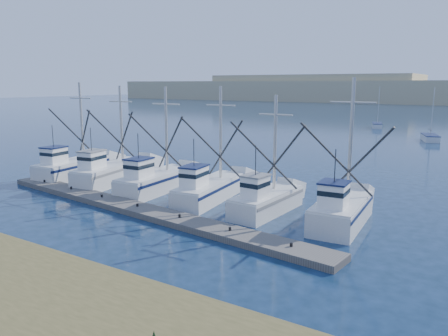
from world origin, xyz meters
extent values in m
plane|color=#0B1F33|center=(0.00, 0.00, 0.00)|extent=(500.00, 500.00, 0.00)
cube|color=#64605A|center=(-8.08, 5.16, 0.20)|extent=(29.67, 5.28, 0.40)
cube|color=silver|center=(-20.89, 10.24, 0.78)|extent=(3.44, 7.83, 1.56)
cube|color=white|center=(-20.89, 8.29, 2.31)|extent=(1.70, 2.01, 1.50)
cylinder|color=#B7B2A8|center=(-20.89, 11.53, 5.16)|extent=(0.22, 0.22, 7.20)
cube|color=silver|center=(-16.17, 10.55, 0.79)|extent=(3.82, 8.51, 1.59)
cube|color=white|center=(-16.17, 8.45, 2.34)|extent=(1.73, 2.22, 1.50)
cylinder|color=#B7B2A8|center=(-16.17, 11.95, 5.03)|extent=(0.22, 0.22, 6.88)
cube|color=silver|center=(-10.84, 10.39, 0.72)|extent=(3.07, 8.05, 1.43)
cube|color=white|center=(-10.84, 8.37, 2.18)|extent=(1.60, 2.02, 1.50)
cylinder|color=#B7B2A8|center=(-10.84, 11.74, 4.92)|extent=(0.22, 0.22, 6.97)
cube|color=silver|center=(-5.65, 10.54, 0.68)|extent=(3.32, 8.41, 1.35)
cube|color=white|center=(-5.65, 8.44, 2.10)|extent=(1.58, 2.15, 1.50)
cylinder|color=#B7B2A8|center=(-5.65, 11.94, 4.91)|extent=(0.22, 0.22, 7.11)
cube|color=silver|center=(-0.53, 9.70, 0.67)|extent=(2.60, 6.63, 1.33)
cube|color=white|center=(-0.53, 8.03, 2.08)|extent=(1.39, 1.66, 1.50)
cylinder|color=#B7B2A8|center=(-0.53, 10.81, 4.62)|extent=(0.22, 0.22, 6.57)
cube|color=silver|center=(4.58, 9.81, 0.74)|extent=(3.00, 6.89, 1.49)
cube|color=white|center=(4.58, 8.09, 2.24)|extent=(1.59, 1.74, 1.50)
cylinder|color=#B7B2A8|center=(4.58, 10.96, 5.26)|extent=(0.22, 0.22, 7.53)
cube|color=silver|center=(3.61, 57.10, 0.45)|extent=(3.43, 5.76, 0.90)
cylinder|color=#B7B2A8|center=(3.61, 57.40, 4.50)|extent=(0.12, 0.12, 7.20)
cube|color=silver|center=(-8.15, 73.59, 0.45)|extent=(3.14, 5.67, 0.90)
cylinder|color=#B7B2A8|center=(-8.15, 73.89, 4.50)|extent=(0.12, 0.12, 7.20)
camera|label=1|loc=(12.23, -16.04, 8.64)|focal=35.00mm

